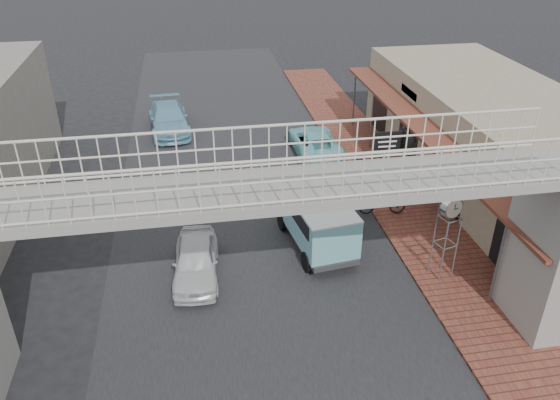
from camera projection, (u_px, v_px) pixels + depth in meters
name	position (u px, v px, depth m)	size (l,w,h in m)	color
ground	(257.00, 268.00, 18.58)	(120.00, 120.00, 0.00)	black
road_strip	(257.00, 267.00, 18.57)	(10.00, 60.00, 0.01)	black
sidewalk	(406.00, 207.00, 22.09)	(3.00, 40.00, 0.10)	brown
shophouse_row	(504.00, 145.00, 22.66)	(7.20, 18.00, 4.00)	gray
footbridge	(276.00, 259.00, 13.58)	(16.40, 2.40, 6.34)	gray
white_hatchback	(196.00, 260.00, 17.90)	(1.45, 3.59, 1.22)	silver
dark_sedan	(321.00, 214.00, 20.34)	(1.48, 4.24, 1.40)	black
angkot_curb	(315.00, 142.00, 26.45)	(2.04, 4.43, 1.23)	#7CCED7
angkot_far	(169.00, 119.00, 28.99)	(1.94, 4.77, 1.38)	#72AAC7
angkot_van	(317.00, 216.00, 19.12)	(2.28, 4.18, 1.95)	black
motorcycle_near	(382.00, 203.00, 21.29)	(0.64, 1.84, 0.97)	black
motorcycle_far	(371.00, 161.00, 24.57)	(0.48, 1.69, 1.02)	black
street_clock	(451.00, 211.00, 16.94)	(0.75, 0.69, 2.90)	#59595B
arrow_sign	(407.00, 142.00, 21.45)	(1.78, 1.13, 3.08)	#59595B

